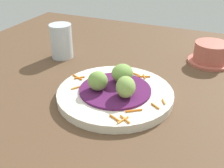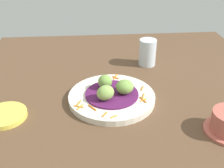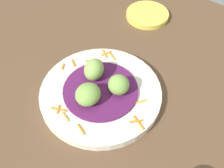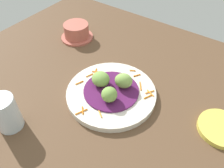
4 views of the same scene
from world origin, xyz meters
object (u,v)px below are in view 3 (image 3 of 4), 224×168
object	(u,v)px
side_plate_small	(147,15)
main_plate	(101,93)
guac_scoop_left	(88,94)
guac_scoop_right	(94,70)
guac_scoop_center	(119,85)

from	to	relation	value
side_plate_small	main_plate	bearing A→B (deg)	102.13
guac_scoop_left	guac_scoop_right	distance (cm)	6.96
main_plate	guac_scoop_left	world-z (taller)	guac_scoop_left
guac_scoop_left	guac_scoop_right	bearing A→B (deg)	-62.22
main_plate	guac_scoop_center	xyz separation A→B (cm)	(-3.55, -1.87, 3.78)
guac_scoop_right	side_plate_small	size ratio (longest dim) A/B	0.43
guac_scoop_right	guac_scoop_left	bearing A→B (deg)	117.78
guac_scoop_left	side_plate_small	distance (cm)	36.26
side_plate_small	guac_scoop_right	bearing A→B (deg)	96.54
guac_scoop_right	side_plate_small	world-z (taller)	guac_scoop_right
guac_scoop_left	guac_scoop_center	distance (cm)	6.96
guac_scoop_left	guac_scoop_center	xyz separation A→B (cm)	(-3.71, -5.89, 0.03)
main_plate	guac_scoop_left	xyz separation A→B (cm)	(0.16, 4.01, 3.75)
main_plate	guac_scoop_right	world-z (taller)	guac_scoop_right
guac_scoop_left	guac_scoop_right	size ratio (longest dim) A/B	1.03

